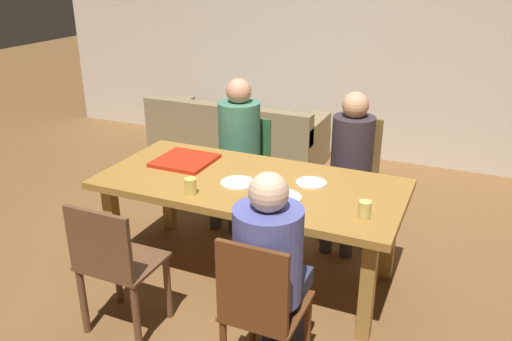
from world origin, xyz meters
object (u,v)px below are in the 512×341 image
(chair_3, at_px, (114,264))
(plate_2, at_px, (282,197))
(dining_table, at_px, (250,192))
(chair_0, at_px, (261,308))
(chair_1, at_px, (353,171))
(person_0, at_px, (271,259))
(drinking_glass_1, at_px, (365,210))
(person_2, at_px, (237,140))
(drinking_glass_0, at_px, (190,186))
(chair_2, at_px, (244,162))
(couch, at_px, (237,138))
(pizza_box_0, at_px, (185,160))
(plate_0, at_px, (238,183))
(person_1, at_px, (350,157))
(plate_1, at_px, (311,183))

(chair_3, distance_m, plate_2, 1.09)
(dining_table, distance_m, chair_3, 1.04)
(chair_0, height_order, chair_1, chair_1)
(person_0, relative_size, drinking_glass_1, 11.38)
(person_0, relative_size, person_2, 0.98)
(person_0, height_order, drinking_glass_1, person_0)
(dining_table, distance_m, drinking_glass_0, 0.46)
(chair_0, height_order, drinking_glass_1, chair_0)
(chair_2, height_order, drinking_glass_0, chair_2)
(dining_table, relative_size, person_2, 1.67)
(dining_table, xyz_separation_m, person_0, (0.50, -0.84, 0.06))
(chair_3, distance_m, couch, 3.04)
(pizza_box_0, height_order, plate_0, pizza_box_0)
(person_1, relative_size, chair_2, 1.40)
(person_2, xyz_separation_m, plate_0, (0.41, -0.84, 0.01))
(person_2, relative_size, plate_0, 5.33)
(chair_2, bearing_deg, plate_0, -67.04)
(dining_table, distance_m, chair_0, 1.10)
(dining_table, height_order, plate_1, plate_1)
(chair_1, height_order, chair_2, chair_1)
(person_0, bearing_deg, person_2, 121.02)
(plate_1, xyz_separation_m, drinking_glass_0, (-0.66, -0.47, 0.05))
(drinking_glass_1, bearing_deg, pizza_box_0, 165.96)
(pizza_box_0, xyz_separation_m, drinking_glass_0, (0.33, -0.48, 0.04))
(couch, bearing_deg, plate_1, -52.27)
(chair_2, bearing_deg, person_0, -60.87)
(person_1, relative_size, pizza_box_0, 3.00)
(person_2, distance_m, drinking_glass_0, 1.14)
(person_0, relative_size, couch, 0.63)
(dining_table, bearing_deg, plate_1, 17.34)
(chair_1, bearing_deg, chair_0, -90.00)
(plate_1, bearing_deg, couch, 127.73)
(chair_3, relative_size, plate_0, 3.75)
(drinking_glass_0, bearing_deg, drinking_glass_1, 6.20)
(dining_table, relative_size, chair_2, 2.40)
(dining_table, xyz_separation_m, person_2, (-0.47, 0.77, 0.08))
(drinking_glass_1, bearing_deg, chair_0, -114.68)
(plate_0, distance_m, plate_1, 0.50)
(drinking_glass_0, relative_size, couch, 0.06)
(person_0, bearing_deg, plate_0, 125.97)
(plate_1, xyz_separation_m, couch, (-1.50, 1.94, -0.48))
(person_0, distance_m, chair_2, 2.00)
(pizza_box_0, bearing_deg, chair_3, -83.25)
(chair_2, xyz_separation_m, plate_0, (0.41, -0.97, 0.26))
(person_1, xyz_separation_m, pizza_box_0, (-1.09, -0.66, 0.04))
(person_0, bearing_deg, chair_2, 119.13)
(person_2, distance_m, plate_1, 1.08)
(person_1, bearing_deg, plate_1, -98.51)
(chair_1, distance_m, plate_2, 1.15)
(chair_1, relative_size, chair_2, 1.12)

